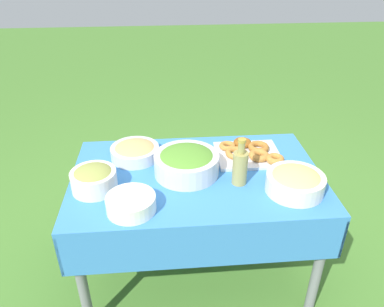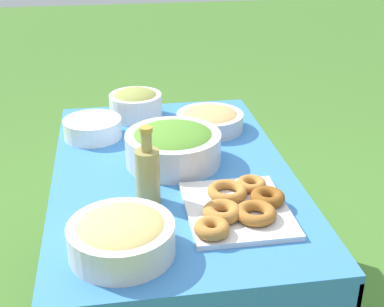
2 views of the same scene
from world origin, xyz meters
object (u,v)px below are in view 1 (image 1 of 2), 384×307
Objects in this scene: olive_oil_bottle at (240,166)px; bread_bowl at (135,151)px; salad_bowl at (187,162)px; donut_platter at (250,152)px; pasta_bowl at (295,181)px; olive_bowl at (94,178)px; plate_stack at (131,203)px.

olive_oil_bottle is 0.93× the size of bread_bowl.
bread_bowl is at bearing -33.72° from salad_bowl.
salad_bowl is 0.91× the size of donut_platter.
olive_oil_bottle reaches higher than pasta_bowl.
olive_oil_bottle is at bearing 151.10° from bread_bowl.
olive_bowl is at bearing 16.78° from donut_platter.
salad_bowl reaches higher than donut_platter.
olive_bowl is (0.18, -0.17, 0.03)m from plate_stack.
donut_platter is at bearing -158.21° from salad_bowl.
pasta_bowl is 1.05× the size of bread_bowl.
pasta_bowl reaches higher than bread_bowl.
plate_stack is at bearing 33.92° from donut_platter.
salad_bowl is 0.27m from olive_oil_bottle.
salad_bowl is at bearing 146.28° from bread_bowl.
plate_stack is 0.90× the size of olive_oil_bottle.
salad_bowl is 0.39m from donut_platter.
donut_platter is (-0.36, -0.14, -0.04)m from salad_bowl.
salad_bowl is 0.32m from bread_bowl.
plate_stack is at bearing 46.14° from salad_bowl.
bread_bowl is 0.33m from olive_bowl.
olive_oil_bottle is at bearing -19.79° from pasta_bowl.
salad_bowl is 0.46m from olive_bowl.
plate_stack is at bearing 136.12° from olive_bowl.
donut_platter is (0.14, -0.34, -0.03)m from pasta_bowl.
salad_bowl is 1.52× the size of olive_bowl.
donut_platter is 1.64× the size of plate_stack.
bread_bowl is (0.62, -0.04, 0.02)m from donut_platter.
salad_bowl is 1.49× the size of plate_stack.
salad_bowl is 1.19× the size of pasta_bowl.
pasta_bowl is 0.94m from olive_bowl.
donut_platter is 0.84m from olive_bowl.
bread_bowl is (0.76, -0.37, -0.01)m from pasta_bowl.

